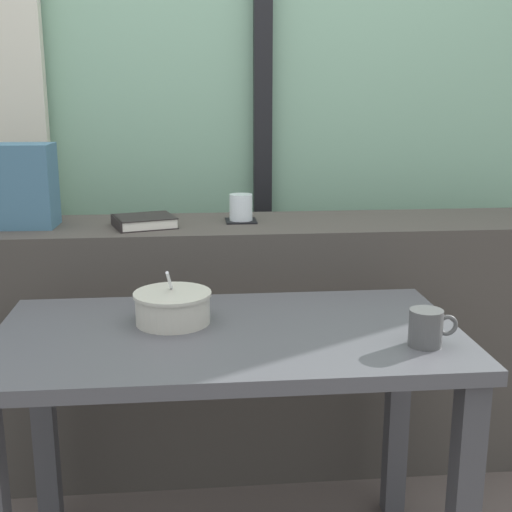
{
  "coord_description": "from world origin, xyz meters",
  "views": [
    {
      "loc": [
        -0.17,
        -1.61,
        1.26
      ],
      "look_at": [
        0.02,
        0.35,
        0.78
      ],
      "focal_mm": 47.46,
      "sensor_mm": 36.0,
      "label": 1
    }
  ],
  "objects_px": {
    "breakfast_table": "(229,376)",
    "juice_glass": "(241,208)",
    "coaster_square": "(241,221)",
    "closed_book": "(144,221)",
    "soup_bowl": "(173,307)",
    "throw_pillow": "(2,186)",
    "ceramic_mug": "(427,328)"
  },
  "relations": [
    {
      "from": "coaster_square",
      "to": "closed_book",
      "type": "xyz_separation_m",
      "value": [
        -0.31,
        -0.06,
        0.01
      ]
    },
    {
      "from": "breakfast_table",
      "to": "juice_glass",
      "type": "xyz_separation_m",
      "value": [
        0.08,
        0.64,
        0.31
      ]
    },
    {
      "from": "closed_book",
      "to": "ceramic_mug",
      "type": "bearing_deg",
      "value": -47.05
    },
    {
      "from": "juice_glass",
      "to": "ceramic_mug",
      "type": "xyz_separation_m",
      "value": [
        0.36,
        -0.78,
        -0.15
      ]
    },
    {
      "from": "breakfast_table",
      "to": "coaster_square",
      "type": "xyz_separation_m",
      "value": [
        0.08,
        0.64,
        0.26
      ]
    },
    {
      "from": "coaster_square",
      "to": "throw_pillow",
      "type": "xyz_separation_m",
      "value": [
        -0.75,
        -0.02,
        0.13
      ]
    },
    {
      "from": "ceramic_mug",
      "to": "throw_pillow",
      "type": "bearing_deg",
      "value": 145.49
    },
    {
      "from": "breakfast_table",
      "to": "closed_book",
      "type": "height_order",
      "value": "closed_book"
    },
    {
      "from": "breakfast_table",
      "to": "juice_glass",
      "type": "relative_size",
      "value": 13.12
    },
    {
      "from": "juice_glass",
      "to": "ceramic_mug",
      "type": "height_order",
      "value": "juice_glass"
    },
    {
      "from": "closed_book",
      "to": "juice_glass",
      "type": "bearing_deg",
      "value": 10.05
    },
    {
      "from": "coaster_square",
      "to": "closed_book",
      "type": "relative_size",
      "value": 0.46
    },
    {
      "from": "closed_book",
      "to": "ceramic_mug",
      "type": "height_order",
      "value": "closed_book"
    },
    {
      "from": "coaster_square",
      "to": "ceramic_mug",
      "type": "xyz_separation_m",
      "value": [
        0.36,
        -0.78,
        -0.1
      ]
    },
    {
      "from": "breakfast_table",
      "to": "soup_bowl",
      "type": "xyz_separation_m",
      "value": [
        -0.14,
        0.08,
        0.16
      ]
    },
    {
      "from": "breakfast_table",
      "to": "ceramic_mug",
      "type": "distance_m",
      "value": 0.49
    },
    {
      "from": "coaster_square",
      "to": "closed_book",
      "type": "height_order",
      "value": "closed_book"
    },
    {
      "from": "closed_book",
      "to": "throw_pillow",
      "type": "height_order",
      "value": "throw_pillow"
    },
    {
      "from": "throw_pillow",
      "to": "soup_bowl",
      "type": "height_order",
      "value": "throw_pillow"
    },
    {
      "from": "soup_bowl",
      "to": "ceramic_mug",
      "type": "relative_size",
      "value": 1.71
    },
    {
      "from": "breakfast_table",
      "to": "juice_glass",
      "type": "distance_m",
      "value": 0.71
    },
    {
      "from": "breakfast_table",
      "to": "closed_book",
      "type": "bearing_deg",
      "value": 111.92
    },
    {
      "from": "breakfast_table",
      "to": "soup_bowl",
      "type": "bearing_deg",
      "value": 150.95
    },
    {
      "from": "breakfast_table",
      "to": "soup_bowl",
      "type": "relative_size",
      "value": 5.8
    },
    {
      "from": "throw_pillow",
      "to": "ceramic_mug",
      "type": "height_order",
      "value": "throw_pillow"
    },
    {
      "from": "breakfast_table",
      "to": "ceramic_mug",
      "type": "relative_size",
      "value": 9.94
    },
    {
      "from": "ceramic_mug",
      "to": "coaster_square",
      "type": "bearing_deg",
      "value": 114.9
    },
    {
      "from": "juice_glass",
      "to": "soup_bowl",
      "type": "distance_m",
      "value": 0.62
    },
    {
      "from": "closed_book",
      "to": "throw_pillow",
      "type": "relative_size",
      "value": 0.69
    },
    {
      "from": "coaster_square",
      "to": "soup_bowl",
      "type": "distance_m",
      "value": 0.61
    },
    {
      "from": "soup_bowl",
      "to": "throw_pillow",
      "type": "bearing_deg",
      "value": 134.39
    },
    {
      "from": "juice_glass",
      "to": "throw_pillow",
      "type": "bearing_deg",
      "value": -178.67
    }
  ]
}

